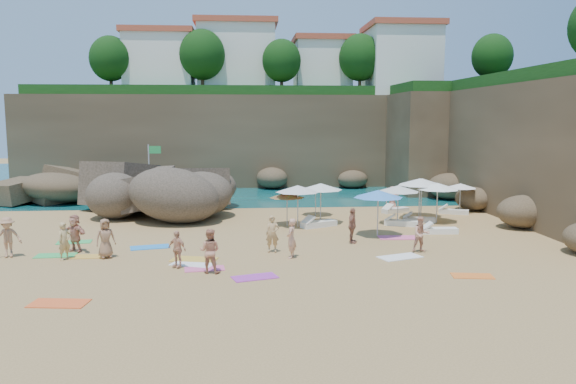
{
  "coord_description": "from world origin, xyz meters",
  "views": [
    {
      "loc": [
        -0.38,
        -27.31,
        6.0
      ],
      "look_at": [
        2.0,
        3.0,
        2.0
      ],
      "focal_mm": 35.0,
      "sensor_mm": 36.0,
      "label": 1
    }
  ],
  "objects": [
    {
      "name": "seawater",
      "position": [
        0.0,
        30.0,
        0.0
      ],
      "size": [
        120.0,
        120.0,
        0.0
      ],
      "primitive_type": "plane",
      "color": "#0C4751",
      "rests_on": "ground"
    },
    {
      "name": "lounger_3",
      "position": [
        8.47,
        3.18,
        0.15
      ],
      "size": [
        2.04,
        1.32,
        0.3
      ],
      "primitive_type": "cube",
      "rotation": [
        0.0,
        0.0,
        -0.38
      ],
      "color": "white",
      "rests_on": "ground"
    },
    {
      "name": "lounger_5",
      "position": [
        9.82,
        0.92,
        0.15
      ],
      "size": [
        1.91,
        0.73,
        0.29
      ],
      "primitive_type": "cube",
      "rotation": [
        0.0,
        0.0,
        -0.06
      ],
      "color": "white",
      "rests_on": "ground"
    },
    {
      "name": "rock_promontory",
      "position": [
        -11.0,
        16.0,
        0.0
      ],
      "size": [
        12.0,
        7.0,
        2.0
      ],
      "primitive_type": null,
      "color": "brown",
      "rests_on": "ground"
    },
    {
      "name": "lounger_1",
      "position": [
        9.76,
        4.17,
        0.14
      ],
      "size": [
        1.94,
        1.1,
        0.29
      ],
      "primitive_type": "cube",
      "rotation": [
        0.0,
        0.0,
        -0.28
      ],
      "color": "silver",
      "rests_on": "ground"
    },
    {
      "name": "towel_10",
      "position": [
        8.29,
        -7.06,
        0.01
      ],
      "size": [
        1.64,
        1.01,
        0.03
      ],
      "primitive_type": "cube",
      "rotation": [
        0.0,
        0.0,
        -0.16
      ],
      "color": "orange",
      "rests_on": "ground"
    },
    {
      "name": "towel_4",
      "position": [
        -7.26,
        -2.8,
        0.01
      ],
      "size": [
        1.57,
        0.81,
        0.03
      ],
      "primitive_type": "cube",
      "rotation": [
        0.0,
        0.0,
        0.02
      ],
      "color": "gold",
      "rests_on": "ground"
    },
    {
      "name": "marina_masts",
      "position": [
        -16.5,
        30.0,
        3.0
      ],
      "size": [
        3.1,
        0.1,
        6.0
      ],
      "color": "white",
      "rests_on": "ground"
    },
    {
      "name": "parasol_0",
      "position": [
        4.01,
        6.8,
        1.76
      ],
      "size": [
        2.03,
        2.03,
        1.92
      ],
      "color": "silver",
      "rests_on": "ground"
    },
    {
      "name": "parasol_10",
      "position": [
        6.4,
        0.47,
        2.19
      ],
      "size": [
        2.53,
        2.53,
        2.39
      ],
      "color": "silver",
      "rests_on": "ground"
    },
    {
      "name": "lounger_2",
      "position": [
        9.28,
        7.54,
        0.14
      ],
      "size": [
        1.94,
        1.4,
        0.29
      ],
      "primitive_type": "cube",
      "rotation": [
        0.0,
        0.0,
        0.48
      ],
      "color": "silver",
      "rests_on": "ground"
    },
    {
      "name": "parasol_2",
      "position": [
        10.34,
        5.68,
        2.19
      ],
      "size": [
        2.52,
        2.52,
        2.39
      ],
      "color": "silver",
      "rests_on": "ground"
    },
    {
      "name": "person_stand_1",
      "position": [
        -1.75,
        -5.78,
        0.88
      ],
      "size": [
        0.99,
        0.85,
        1.75
      ],
      "primitive_type": "imported",
      "rotation": [
        0.0,
        0.0,
        2.89
      ],
      "color": "tan",
      "rests_on": "ground"
    },
    {
      "name": "person_stand_2",
      "position": [
        -3.23,
        10.75,
        0.76
      ],
      "size": [
        1.04,
        0.58,
        1.53
      ],
      "primitive_type": "imported",
      "rotation": [
        0.0,
        0.0,
        2.96
      ],
      "color": "#F6A38B",
      "rests_on": "ground"
    },
    {
      "name": "person_stand_4",
      "position": [
        9.21,
        8.12,
        0.81
      ],
      "size": [
        0.9,
        0.69,
        1.63
      ],
      "primitive_type": "imported",
      "rotation": [
        0.0,
        0.0,
        -0.36
      ],
      "color": "tan",
      "rests_on": "ground"
    },
    {
      "name": "parasol_9",
      "position": [
        2.57,
        3.27,
        2.14
      ],
      "size": [
        2.46,
        2.46,
        2.33
      ],
      "color": "silver",
      "rests_on": "ground"
    },
    {
      "name": "clifftop_buildings",
      "position": [
        2.96,
        25.79,
        11.24
      ],
      "size": [
        28.48,
        9.48,
        7.0
      ],
      "color": "white",
      "rests_on": "cliff_back"
    },
    {
      "name": "cliff_corner",
      "position": [
        17.0,
        20.0,
        4.0
      ],
      "size": [
        10.0,
        12.0,
        8.0
      ],
      "primitive_type": "cube",
      "color": "brown",
      "rests_on": "ground"
    },
    {
      "name": "towel_11",
      "position": [
        -8.68,
        -2.5,
        0.02
      ],
      "size": [
        1.74,
        0.91,
        0.03
      ],
      "primitive_type": "cube",
      "rotation": [
        0.0,
        0.0,
        0.03
      ],
      "color": "green",
      "rests_on": "ground"
    },
    {
      "name": "parasol_8",
      "position": [
        8.28,
        3.48,
        2.06
      ],
      "size": [
        2.38,
        2.38,
        2.25
      ],
      "color": "silver",
      "rests_on": "ground"
    },
    {
      "name": "towel_8",
      "position": [
        -4.81,
        -1.2,
        0.02
      ],
      "size": [
        1.95,
        1.28,
        0.03
      ],
      "primitive_type": "cube",
      "rotation": [
        0.0,
        0.0,
        0.23
      ],
      "color": "#2A88E0",
      "rests_on": "ground"
    },
    {
      "name": "parasol_1",
      "position": [
        3.96,
        4.15,
        2.14
      ],
      "size": [
        2.46,
        2.46,
        2.33
      ],
      "color": "silver",
      "rests_on": "ground"
    },
    {
      "name": "lounger_0",
      "position": [
        3.74,
        3.2,
        0.16
      ],
      "size": [
        2.16,
        1.55,
        0.32
      ],
      "primitive_type": "cube",
      "rotation": [
        0.0,
        0.0,
        0.47
      ],
      "color": "white",
      "rests_on": "ground"
    },
    {
      "name": "person_lie_4",
      "position": [
        0.86,
        -2.6,
        0.2
      ],
      "size": [
        0.73,
        1.69,
        0.39
      ],
      "primitive_type": "imported",
      "rotation": [
        0.0,
        0.0,
        -0.08
      ],
      "color": "tan",
      "rests_on": "ground"
    },
    {
      "name": "parasol_3",
      "position": [
        9.98,
        4.91,
        2.27
      ],
      "size": [
        2.62,
        2.62,
        2.48
      ],
      "color": "silver",
      "rests_on": "ground"
    },
    {
      "name": "towel_6",
      "position": [
        -0.02,
        -6.6,
        0.01
      ],
      "size": [
        1.87,
        1.31,
        0.03
      ],
      "primitive_type": "cube",
      "rotation": [
        0.0,
        0.0,
        0.3
      ],
      "color": "#AF36B2",
      "rests_on": "ground"
    },
    {
      "name": "towel_5",
      "position": [
        -2.54,
        -4.47,
        0.02
      ],
      "size": [
        1.98,
        1.47,
        0.03
      ],
      "primitive_type": "cube",
      "rotation": [
        0.0,
        0.0,
        -0.37
      ],
      "color": "white",
      "rests_on": "ground"
    },
    {
      "name": "person_lie_3",
      "position": [
        -8.03,
        -1.82,
        0.22
      ],
      "size": [
        2.21,
        2.25,
        0.45
      ],
      "primitive_type": "imported",
      "rotation": [
        0.0,
        0.0,
        -0.55
      ],
      "color": "tan",
      "rests_on": "ground"
    },
    {
      "name": "person_lie_0",
      "position": [
        -10.62,
        -2.66,
        0.23
      ],
      "size": [
        1.48,
        1.95,
        0.46
      ],
      "primitive_type": "imported",
      "rotation": [
        0.0,
        0.0,
        0.22
      ],
      "color": "#AE7A57",
      "rests_on": "ground"
    },
    {
      "name": "parasol_4",
      "position": [
        13.39,
        7.26,
        1.72
      ],
      "size": [
        1.98,
        1.98,
        1.88
      ],
      "color": "silver",
      "rests_on": "ground"
    },
    {
      "name": "cliff_right",
      "position": [
        19.0,
        8.0,
        4.0
      ],
      "size": [
        8.0,
        30.0,
        8.0
      ],
      "primitive_type": "cube",
      "color": "brown",
      "rests_on": "ground"
    },
    {
      "name": "cliff_back",
      "position": [
        2.0,
        25.0,
        4.0
      ],
      "size": [
        44.0,
        8.0,
        8.0
      ],
      "primitive_type": "cube",
      "color": "brown",
      "rests_on": "ground"
    },
    {
      "name": "towel_2",
      "position": [
        -6.45,
        -9.13,
        0.02
      ],
      "size": [
        1.94,
        1.15,
        0.03
      ],
      "primitive_type": "cube",
      "rotation": [
        0.0,
        0.0,
        -0.13
      ],
      "color": "#FF5F28",
      "rests_on": "ground"
    },
    {
      "name": "rock_outcrop",
      "position": [
        -5.15,
        7.98,
        0.0
      ],
      "size": [
        9.68,
        7.99,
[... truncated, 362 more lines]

